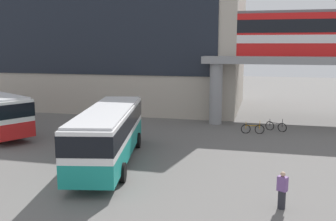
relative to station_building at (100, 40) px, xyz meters
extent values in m
plane|color=#605E5B|center=(9.77, -15.03, -7.38)|extent=(120.00, 120.00, 0.00)
cube|color=#B2A899|center=(0.00, 0.03, 0.00)|extent=(31.70, 14.26, 14.76)
cube|color=black|center=(0.00, -7.16, 0.74)|extent=(28.53, 0.10, 8.27)
cylinder|color=gray|center=(14.31, -8.42, -4.77)|extent=(1.10, 1.10, 5.23)
cylinder|color=gray|center=(14.31, -2.81, -4.77)|extent=(1.10, 1.10, 5.23)
cube|color=teal|center=(9.74, -21.32, -6.33)|extent=(4.65, 11.28, 1.10)
cube|color=white|center=(9.74, -21.32, -5.03)|extent=(4.65, 11.28, 1.50)
cube|color=black|center=(9.74, -21.32, -4.96)|extent=(4.70, 11.33, 0.96)
cube|color=silver|center=(9.74, -21.32, -4.22)|extent=(4.42, 10.71, 0.12)
cylinder|color=black|center=(7.81, -18.12, -6.88)|extent=(0.47, 1.04, 1.00)
cylinder|color=black|center=(10.26, -17.62, -6.88)|extent=(0.47, 1.04, 1.00)
cylinder|color=black|center=(9.13, -24.58, -6.88)|extent=(0.47, 1.04, 1.00)
cylinder|color=black|center=(11.58, -24.08, -6.88)|extent=(0.47, 1.04, 1.00)
cylinder|color=black|center=(0.82, -16.96, -6.88)|extent=(1.01, 0.73, 1.00)
torus|color=black|center=(19.84, -10.34, -7.04)|extent=(0.70, 0.37, 0.74)
torus|color=black|center=(18.89, -9.90, -7.04)|extent=(0.70, 0.37, 0.74)
cylinder|color=black|center=(19.36, -10.12, -6.76)|extent=(0.97, 0.49, 0.05)
cylinder|color=black|center=(18.89, -9.90, -6.74)|extent=(0.04, 0.04, 0.55)
cylinder|color=black|center=(19.84, -10.34, -6.69)|extent=(0.04, 0.04, 0.65)
torus|color=black|center=(18.11, -11.47, -7.04)|extent=(0.74, 0.13, 0.74)
torus|color=black|center=(17.06, -11.58, -7.04)|extent=(0.74, 0.13, 0.74)
cylinder|color=orange|center=(17.59, -11.52, -6.76)|extent=(1.05, 0.16, 0.05)
cylinder|color=orange|center=(17.06, -11.58, -6.74)|extent=(0.04, 0.04, 0.55)
cylinder|color=orange|center=(18.11, -11.47, -6.69)|extent=(0.04, 0.04, 0.65)
cylinder|color=#26262D|center=(19.16, -25.47, -6.99)|extent=(0.32, 0.32, 0.78)
cube|color=#724C8C|center=(19.16, -25.47, -6.29)|extent=(0.48, 0.42, 0.62)
sphere|color=tan|center=(19.16, -25.47, -5.88)|extent=(0.21, 0.21, 0.21)
camera|label=1|loc=(18.19, -41.45, -0.59)|focal=41.23mm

